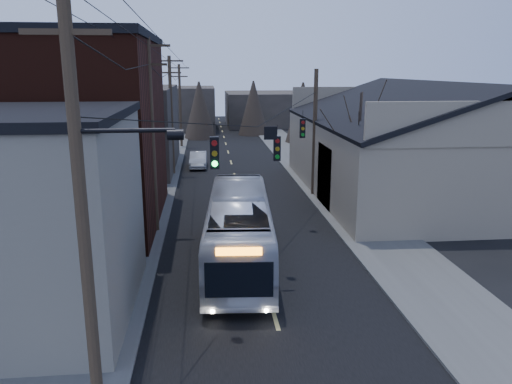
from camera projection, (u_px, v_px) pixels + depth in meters
road_surface at (236, 181)px, 38.79m from camera, size 9.00×110.00×0.02m
sidewalk_left at (152, 182)px, 38.15m from camera, size 4.00×110.00×0.12m
sidewalk_right at (318, 179)px, 39.41m from camera, size 4.00×110.00×0.12m
building_clapboard at (7, 221)px, 16.80m from camera, size 8.00×8.00×7.00m
building_brick at (62, 135)px, 26.97m from camera, size 10.00×12.00×10.00m
building_left_far at (121, 129)px, 42.83m from camera, size 9.00×14.00×7.00m
warehouse at (427, 155)px, 34.57m from camera, size 16.16×20.60×7.73m
building_far_left at (179, 108)px, 71.30m from camera, size 10.00×12.00×6.00m
building_far_right at (265, 109)px, 77.51m from camera, size 12.00×14.00×5.00m
bare_tree at (358, 156)px, 28.90m from camera, size 0.40×0.40×7.20m
utility_lines at (192, 126)px, 31.64m from camera, size 11.24×45.28×10.50m
bus at (239, 229)px, 22.09m from camera, size 3.41×11.52×3.17m
parked_car at (198, 160)px, 44.04m from camera, size 1.52×4.17×1.37m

